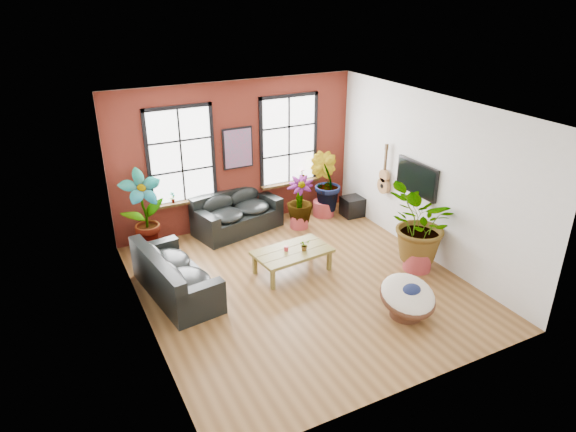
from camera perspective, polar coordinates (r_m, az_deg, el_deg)
name	(u,v)px	position (r m, az deg, el deg)	size (l,w,h in m)	color
room	(299,201)	(9.60, 1.23, 1.70)	(6.04, 6.54, 3.54)	brown
sofa_back	(236,213)	(12.37, -5.81, 0.30)	(2.23, 1.45, 0.94)	black
sofa_left	(173,276)	(10.01, -12.64, -6.54)	(1.24, 2.37, 0.89)	black
coffee_table	(292,253)	(10.50, 0.47, -4.12)	(1.63, 1.04, 0.60)	brown
papasan_chair	(408,297)	(9.44, 13.17, -8.75)	(1.07, 1.09, 0.76)	#55301E
poster	(238,148)	(12.14, -5.59, 7.51)	(0.74, 0.06, 0.98)	black
tv_wall_unit	(407,179)	(11.59, 13.07, 4.03)	(0.13, 1.86, 1.20)	black
media_box	(354,206)	(13.27, 7.31, 1.10)	(0.61, 0.51, 0.49)	black
pot_back_left	(147,244)	(11.82, -15.39, -3.06)	(0.53, 0.53, 0.36)	#A73639
pot_back_right	(324,208)	(13.21, 3.98, 0.89)	(0.56, 0.56, 0.39)	#A73639
pot_right_wall	(417,260)	(11.04, 14.17, -4.76)	(0.68, 0.68, 0.42)	#A73639
pot_mid	(299,221)	(12.53, 1.24, -0.57)	(0.57, 0.57, 0.33)	#A73639
floor_plant_back_left	(144,210)	(11.44, -15.72, 0.69)	(0.93, 0.63, 1.76)	#1F4913
floor_plant_back_right	(325,182)	(12.99, 4.13, 3.77)	(0.81, 0.66, 1.48)	#1F4913
floor_plant_right_wall	(422,225)	(10.73, 14.62, -1.00)	(1.50, 1.30, 1.66)	#1F4913
floor_plant_mid	(300,200)	(12.34, 1.32, 1.79)	(0.64, 0.64, 1.14)	#1F4913
table_plant	(304,245)	(10.43, 1.84, -3.25)	(0.21, 0.18, 0.23)	#1F4913
sill_plant_left	(173,197)	(11.93, -12.70, 2.04)	(0.14, 0.10, 0.27)	#1F4913
sill_plant_right	(302,175)	(13.06, 1.60, 4.62)	(0.15, 0.15, 0.27)	#1F4913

